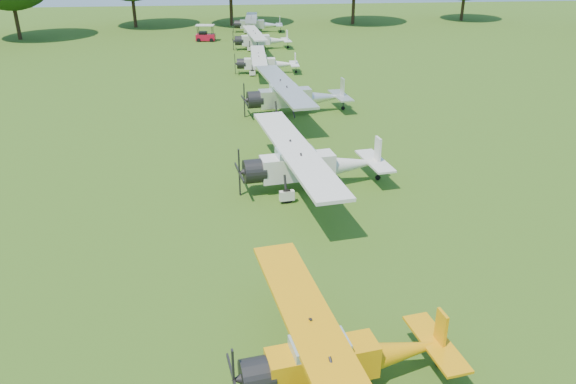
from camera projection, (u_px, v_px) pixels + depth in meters
The scene contains 9 objects.
ground at pixel (297, 222), 24.40m from camera, with size 160.00×160.00×0.00m, color #204C13.
tree_belt at pixel (391, 31), 21.49m from camera, with size 137.36×130.27×14.52m.
aircraft_2 at pixel (339, 355), 15.08m from camera, with size 6.38×10.10×1.98m.
aircraft_3 at pixel (309, 162), 27.11m from camera, with size 7.54×11.95×2.35m.
aircraft_4 at pixel (293, 94), 38.37m from camera, with size 7.48×11.87×2.33m.
aircraft_5 at pixel (264, 62), 49.50m from camera, with size 5.70×9.06×1.79m.
aircraft_6 at pixel (260, 38), 59.71m from camera, with size 6.23×9.92×1.95m.
aircraft_7 at pixel (256, 23), 69.82m from camera, with size 6.26×9.97×1.96m.
golf_cart at pixel (205, 36), 64.38m from camera, with size 2.26×1.54×1.81m.
Camera 1 is at (-2.63, -21.40, 11.50)m, focal length 35.00 mm.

